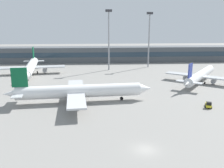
# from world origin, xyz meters

# --- Properties ---
(ground_plane) EXTENTS (400.00, 400.00, 0.00)m
(ground_plane) POSITION_xyz_m (0.00, 40.00, 0.00)
(ground_plane) COLOR gray
(terminal_building) EXTENTS (152.56, 12.13, 9.00)m
(terminal_building) POSITION_xyz_m (0.00, 109.48, 4.50)
(terminal_building) COLOR #4C5156
(terminal_building) RESTS_ON ground_plane
(airplane_near) EXTENTS (44.31, 30.98, 10.94)m
(airplane_near) POSITION_xyz_m (-13.83, 30.20, 3.34)
(airplane_near) COLOR white
(airplane_near) RESTS_ON ground_plane
(airplane_mid) EXTENTS (26.60, 32.76, 9.64)m
(airplane_mid) POSITION_xyz_m (32.73, 52.90, 2.94)
(airplane_mid) COLOR white
(airplane_mid) RESTS_ON ground_plane
(airplane_far) EXTENTS (31.32, 44.56, 11.03)m
(airplane_far) POSITION_xyz_m (-38.94, 73.02, 3.36)
(airplane_far) COLOR white
(airplane_far) RESTS_ON ground_plane
(baggage_tug_yellow) EXTENTS (2.84, 3.90, 1.75)m
(baggage_tug_yellow) POSITION_xyz_m (22.59, 22.80, 0.80)
(baggage_tug_yellow) COLOR yellow
(baggage_tug_yellow) RESTS_ON ground_plane
(floodlight_tower_west) EXTENTS (3.20, 0.80, 29.42)m
(floodlight_tower_west) POSITION_xyz_m (-2.46, 82.06, 16.78)
(floodlight_tower_west) COLOR gray
(floodlight_tower_west) RESTS_ON ground_plane
(floodlight_tower_east) EXTENTS (3.20, 0.80, 28.54)m
(floodlight_tower_east) POSITION_xyz_m (19.08, 89.21, 16.33)
(floodlight_tower_east) COLOR gray
(floodlight_tower_east) RESTS_ON ground_plane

